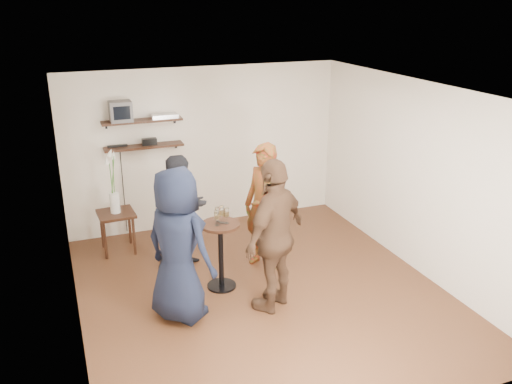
{
  "coord_description": "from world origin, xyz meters",
  "views": [
    {
      "loc": [
        -2.3,
        -5.71,
        3.62
      ],
      "look_at": [
        0.07,
        0.4,
        1.24
      ],
      "focal_mm": 38.0,
      "sensor_mm": 36.0,
      "label": 1
    }
  ],
  "objects_px": {
    "dvd_deck": "(164,116)",
    "drinks_table": "(221,247)",
    "person_dark": "(182,212)",
    "person_navy": "(178,246)",
    "radio": "(149,142)",
    "person_brown": "(275,236)",
    "side_table": "(116,219)",
    "crt_monitor": "(120,111)",
    "person_plaid": "(264,207)"
  },
  "relations": [
    {
      "from": "drinks_table",
      "to": "person_plaid",
      "type": "relative_size",
      "value": 0.51
    },
    {
      "from": "person_plaid",
      "to": "person_navy",
      "type": "distance_m",
      "value": 1.64
    },
    {
      "from": "crt_monitor",
      "to": "person_navy",
      "type": "height_order",
      "value": "crt_monitor"
    },
    {
      "from": "side_table",
      "to": "dvd_deck",
      "type": "bearing_deg",
      "value": 27.79
    },
    {
      "from": "dvd_deck",
      "to": "person_plaid",
      "type": "xyz_separation_m",
      "value": [
        0.96,
        -1.7,
        -1.0
      ]
    },
    {
      "from": "dvd_deck",
      "to": "person_plaid",
      "type": "distance_m",
      "value": 2.19
    },
    {
      "from": "drinks_table",
      "to": "person_brown",
      "type": "bearing_deg",
      "value": -55.38
    },
    {
      "from": "drinks_table",
      "to": "side_table",
      "type": "bearing_deg",
      "value": 125.13
    },
    {
      "from": "drinks_table",
      "to": "person_plaid",
      "type": "distance_m",
      "value": 0.88
    },
    {
      "from": "dvd_deck",
      "to": "person_dark",
      "type": "xyz_separation_m",
      "value": [
        -0.09,
        -1.29,
        -1.08
      ]
    },
    {
      "from": "dvd_deck",
      "to": "person_plaid",
      "type": "relative_size",
      "value": 0.22
    },
    {
      "from": "person_navy",
      "to": "person_dark",
      "type": "bearing_deg",
      "value": -52.23
    },
    {
      "from": "dvd_deck",
      "to": "person_brown",
      "type": "xyz_separation_m",
      "value": [
        0.68,
        -2.73,
        -0.95
      ]
    },
    {
      "from": "radio",
      "to": "side_table",
      "type": "distance_m",
      "value": 1.28
    },
    {
      "from": "crt_monitor",
      "to": "radio",
      "type": "bearing_deg",
      "value": 0.0
    },
    {
      "from": "dvd_deck",
      "to": "person_navy",
      "type": "height_order",
      "value": "dvd_deck"
    },
    {
      "from": "dvd_deck",
      "to": "person_navy",
      "type": "bearing_deg",
      "value": -99.88
    },
    {
      "from": "person_plaid",
      "to": "person_dark",
      "type": "relative_size",
      "value": 1.1
    },
    {
      "from": "person_navy",
      "to": "drinks_table",
      "type": "bearing_deg",
      "value": -90.0
    },
    {
      "from": "side_table",
      "to": "person_brown",
      "type": "relative_size",
      "value": 0.33
    },
    {
      "from": "side_table",
      "to": "person_brown",
      "type": "xyz_separation_m",
      "value": [
        1.58,
        -2.26,
        0.43
      ]
    },
    {
      "from": "side_table",
      "to": "person_plaid",
      "type": "height_order",
      "value": "person_plaid"
    },
    {
      "from": "side_table",
      "to": "drinks_table",
      "type": "distance_m",
      "value": 1.93
    },
    {
      "from": "radio",
      "to": "person_brown",
      "type": "distance_m",
      "value": 2.94
    },
    {
      "from": "crt_monitor",
      "to": "person_plaid",
      "type": "height_order",
      "value": "crt_monitor"
    },
    {
      "from": "person_navy",
      "to": "crt_monitor",
      "type": "bearing_deg",
      "value": -32.02
    },
    {
      "from": "person_plaid",
      "to": "crt_monitor",
      "type": "bearing_deg",
      "value": -162.27
    },
    {
      "from": "side_table",
      "to": "person_brown",
      "type": "height_order",
      "value": "person_brown"
    },
    {
      "from": "radio",
      "to": "side_table",
      "type": "xyz_separation_m",
      "value": [
        -0.64,
        -0.47,
        -1.0
      ]
    },
    {
      "from": "dvd_deck",
      "to": "person_dark",
      "type": "relative_size",
      "value": 0.25
    },
    {
      "from": "side_table",
      "to": "drinks_table",
      "type": "xyz_separation_m",
      "value": [
        1.11,
        -1.58,
        0.06
      ]
    },
    {
      "from": "crt_monitor",
      "to": "person_dark",
      "type": "relative_size",
      "value": 0.2
    },
    {
      "from": "radio",
      "to": "side_table",
      "type": "bearing_deg",
      "value": -143.74
    },
    {
      "from": "person_dark",
      "to": "person_navy",
      "type": "bearing_deg",
      "value": -127.77
    },
    {
      "from": "person_brown",
      "to": "person_plaid",
      "type": "bearing_deg",
      "value": -139.49
    },
    {
      "from": "radio",
      "to": "person_brown",
      "type": "bearing_deg",
      "value": -71.07
    },
    {
      "from": "drinks_table",
      "to": "person_dark",
      "type": "relative_size",
      "value": 0.56
    },
    {
      "from": "dvd_deck",
      "to": "drinks_table",
      "type": "relative_size",
      "value": 0.44
    },
    {
      "from": "crt_monitor",
      "to": "radio",
      "type": "height_order",
      "value": "crt_monitor"
    },
    {
      "from": "person_dark",
      "to": "dvd_deck",
      "type": "bearing_deg",
      "value": 63.81
    },
    {
      "from": "dvd_deck",
      "to": "person_navy",
      "type": "relative_size",
      "value": 0.22
    },
    {
      "from": "person_brown",
      "to": "radio",
      "type": "bearing_deg",
      "value": -105.69
    },
    {
      "from": "crt_monitor",
      "to": "person_dark",
      "type": "xyz_separation_m",
      "value": [
        0.55,
        -1.29,
        -1.2
      ]
    },
    {
      "from": "radio",
      "to": "person_navy",
      "type": "distance_m",
      "value": 2.62
    },
    {
      "from": "dvd_deck",
      "to": "person_dark",
      "type": "distance_m",
      "value": 1.69
    },
    {
      "from": "person_plaid",
      "to": "person_navy",
      "type": "height_order",
      "value": "person_navy"
    },
    {
      "from": "crt_monitor",
      "to": "person_brown",
      "type": "distance_m",
      "value": 3.22
    },
    {
      "from": "dvd_deck",
      "to": "radio",
      "type": "distance_m",
      "value": 0.46
    },
    {
      "from": "person_navy",
      "to": "person_brown",
      "type": "bearing_deg",
      "value": -135.97
    },
    {
      "from": "radio",
      "to": "drinks_table",
      "type": "bearing_deg",
      "value": -77.12
    }
  ]
}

